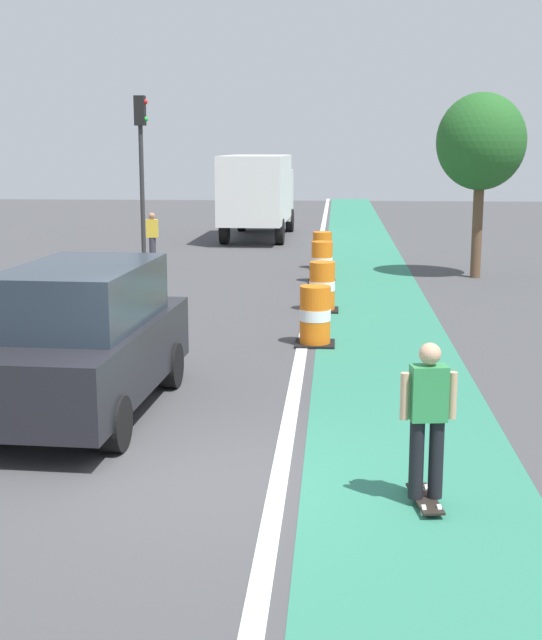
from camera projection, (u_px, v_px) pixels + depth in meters
The scene contains 13 objects.
ground_plane at pixel (198, 477), 9.70m from camera, with size 100.00×100.00×0.00m, color #424244.
bike_lane_strip at pixel (373, 297), 21.27m from camera, with size 2.50×80.00×0.01m, color #2D755B.
lane_divider_stripe at pixel (311, 296), 21.37m from camera, with size 0.20×80.00×0.01m, color silver.
skateboarder_on_lane at pixel (428, 419), 8.78m from camera, with size 0.57×0.82×1.69m.
parked_suv_nearest at pixel (84, 339), 11.83m from camera, with size 2.09×4.68×2.04m.
traffic_barrel_front at pixel (315, 316), 16.05m from camera, with size 0.73×0.73×1.09m.
traffic_barrel_mid at pixel (322, 287), 19.37m from camera, with size 0.73×0.73×1.09m.
traffic_barrel_back at pixel (322, 262), 23.47m from camera, with size 0.73×0.73×1.09m.
traffic_barrel_far at pixel (322, 251), 26.07m from camera, with size 0.73×0.73×1.09m.
delivery_truck_down_block at pixel (258, 191), 34.44m from camera, with size 2.48×7.64×3.23m.
traffic_light_corner at pixel (141, 149), 27.33m from camera, with size 0.41×0.32×5.10m.
pedestrian_crossing at pixel (152, 237), 26.69m from camera, with size 0.34×0.20×1.61m.
street_tree_sidewalk at pixel (481, 143), 23.71m from camera, with size 2.40×2.40×5.00m.
Camera 1 is at (1.49, -9.10, 3.59)m, focal length 49.47 mm.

